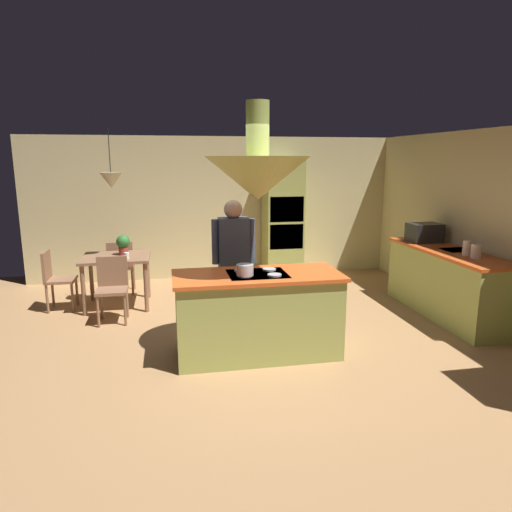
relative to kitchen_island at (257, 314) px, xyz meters
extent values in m
plane|color=#AD7F51|center=(0.00, 0.20, -0.47)|extent=(8.16, 8.16, 0.00)
cube|color=beige|center=(0.00, 3.65, 0.81)|extent=(6.80, 0.10, 2.55)
cube|color=beige|center=(3.25, 0.60, 0.81)|extent=(0.10, 7.20, 2.55)
cube|color=#A8B259|center=(0.00, 0.00, -0.02)|extent=(1.77, 0.75, 0.89)
cube|color=#E05B23|center=(0.00, 0.00, 0.44)|extent=(1.83, 0.81, 0.04)
cube|color=black|center=(0.00, 0.00, 0.46)|extent=(0.64, 0.52, 0.01)
cylinder|color=#B2B2B7|center=(-0.16, -0.13, 0.47)|extent=(0.15, 0.15, 0.02)
cylinder|color=#B2B2B7|center=(0.16, -0.13, 0.47)|extent=(0.15, 0.15, 0.02)
cylinder|color=#B2B2B7|center=(-0.16, 0.13, 0.47)|extent=(0.15, 0.15, 0.02)
cylinder|color=#B2B2B7|center=(0.16, 0.13, 0.47)|extent=(0.15, 0.15, 0.02)
cube|color=#A8B259|center=(2.84, 0.80, -0.02)|extent=(0.62, 2.19, 0.89)
cube|color=#E05B23|center=(2.84, 0.80, 0.44)|extent=(0.66, 2.23, 0.04)
cube|color=#B2B2B7|center=(3.00, 0.80, 0.38)|extent=(0.48, 0.36, 0.16)
cube|color=#A8B259|center=(1.10, 3.25, 0.60)|extent=(0.66, 0.62, 2.15)
cube|color=black|center=(1.10, 2.96, 0.83)|extent=(0.60, 0.04, 0.44)
cube|color=black|center=(1.10, 2.96, 0.35)|extent=(0.60, 0.04, 0.44)
cube|color=#8E6447|center=(-1.70, 2.10, 0.27)|extent=(0.97, 0.84, 0.04)
cylinder|color=#8E6447|center=(-2.12, 1.74, -0.11)|extent=(0.06, 0.06, 0.72)
cylinder|color=#8E6447|center=(-1.28, 1.74, -0.11)|extent=(0.06, 0.06, 0.72)
cylinder|color=#8E6447|center=(-2.12, 2.46, -0.11)|extent=(0.06, 0.06, 0.72)
cylinder|color=#8E6447|center=(-1.28, 2.46, -0.11)|extent=(0.06, 0.06, 0.72)
cylinder|color=tan|center=(-0.25, 0.67, -0.06)|extent=(0.14, 0.14, 0.83)
cylinder|color=tan|center=(-0.07, 0.67, -0.06)|extent=(0.14, 0.14, 0.83)
cube|color=#3F4C66|center=(-0.16, 0.67, 0.68)|extent=(0.36, 0.22, 0.64)
cylinder|color=#3F4C66|center=(-0.38, 0.67, 0.71)|extent=(0.09, 0.09, 0.54)
cylinder|color=#3F4C66|center=(0.06, 0.67, 0.71)|extent=(0.09, 0.09, 0.54)
sphere|color=tan|center=(-0.16, 0.67, 1.09)|extent=(0.22, 0.22, 0.22)
cone|color=#A8B259|center=(0.00, 0.00, 1.49)|extent=(1.10, 1.10, 0.45)
cylinder|color=#A8B259|center=(0.00, 0.00, 1.99)|extent=(0.24, 0.24, 0.55)
cone|color=beige|center=(-1.70, 2.10, 1.39)|extent=(0.32, 0.32, 0.22)
cylinder|color=black|center=(-1.70, 2.10, 1.80)|extent=(0.01, 0.01, 0.60)
cube|color=#8E6447|center=(-1.70, 1.38, -0.03)|extent=(0.40, 0.40, 0.04)
cube|color=#8E6447|center=(-1.70, 1.56, 0.19)|extent=(0.40, 0.04, 0.42)
cylinder|color=#8E6447|center=(-1.87, 1.21, -0.25)|extent=(0.04, 0.04, 0.43)
cylinder|color=#8E6447|center=(-1.53, 1.21, -0.25)|extent=(0.04, 0.04, 0.43)
cylinder|color=#8E6447|center=(-1.87, 1.55, -0.25)|extent=(0.04, 0.04, 0.43)
cylinder|color=#8E6447|center=(-1.53, 1.55, -0.25)|extent=(0.04, 0.04, 0.43)
cube|color=#8E6447|center=(-1.70, 2.82, -0.03)|extent=(0.40, 0.40, 0.04)
cube|color=#8E6447|center=(-1.70, 2.64, 0.19)|extent=(0.40, 0.04, 0.42)
cylinder|color=#8E6447|center=(-1.53, 2.99, -0.25)|extent=(0.04, 0.04, 0.43)
cylinder|color=#8E6447|center=(-1.87, 2.99, -0.25)|extent=(0.04, 0.04, 0.43)
cylinder|color=#8E6447|center=(-1.53, 2.65, -0.25)|extent=(0.04, 0.04, 0.43)
cylinder|color=#8E6447|center=(-1.87, 2.65, -0.25)|extent=(0.04, 0.04, 0.43)
cube|color=#8E6447|center=(-2.48, 2.10, -0.03)|extent=(0.40, 0.40, 0.04)
cube|color=#8E6447|center=(-2.66, 2.10, 0.19)|extent=(0.04, 0.40, 0.42)
cylinder|color=#8E6447|center=(-2.31, 1.93, -0.25)|extent=(0.04, 0.04, 0.43)
cylinder|color=#8E6447|center=(-2.31, 2.27, -0.25)|extent=(0.04, 0.04, 0.43)
cylinder|color=#8E6447|center=(-2.65, 1.93, -0.25)|extent=(0.04, 0.04, 0.43)
cylinder|color=#8E6447|center=(-2.65, 2.27, -0.25)|extent=(0.04, 0.04, 0.43)
cylinder|color=#99382D|center=(-1.60, 2.18, 0.35)|extent=(0.14, 0.14, 0.12)
sphere|color=#2D722D|center=(-1.60, 2.18, 0.49)|extent=(0.20, 0.20, 0.20)
cylinder|color=white|center=(-1.53, 1.89, 0.34)|extent=(0.07, 0.07, 0.09)
cylinder|color=silver|center=(2.84, 0.25, 0.55)|extent=(0.12, 0.12, 0.18)
cylinder|color=silver|center=(2.84, 0.43, 0.56)|extent=(0.11, 0.11, 0.19)
cube|color=#232326|center=(2.84, 1.46, 0.60)|extent=(0.46, 0.36, 0.28)
cylinder|color=#B2B2B7|center=(-0.16, -0.13, 0.54)|extent=(0.18, 0.18, 0.12)
camera|label=1|loc=(-0.94, -4.77, 1.68)|focal=32.38mm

